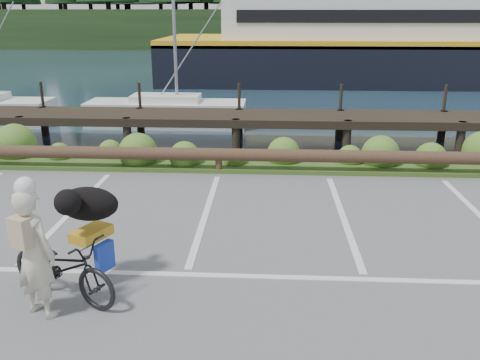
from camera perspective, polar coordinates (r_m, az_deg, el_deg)
name	(u,v)px	position (r m, az deg, el deg)	size (l,w,h in m)	color
ground	(191,262)	(7.97, -5.58, -9.15)	(72.00, 72.00, 0.00)	#57585A
harbor_backdrop	(265,36)	(85.58, 2.79, 15.88)	(170.00, 160.00, 30.00)	#192E3E
vegetation_strip	(221,162)	(12.85, -2.09, 1.99)	(34.00, 1.60, 0.10)	#3D5B21
log_rail	(219,173)	(12.20, -2.39, 0.84)	(32.00, 0.30, 0.60)	#443021
bicycle	(63,267)	(7.19, -19.27, -9.22)	(0.61, 1.76, 0.93)	black
cyclist	(34,253)	(6.79, -22.10, -7.64)	(0.62, 0.41, 1.69)	beige
dog	(88,204)	(7.27, -16.66, -2.58)	(0.83, 0.41, 0.48)	black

